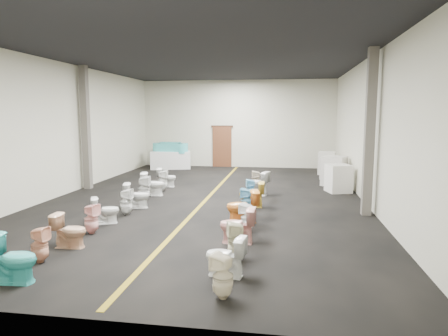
{
  "coord_description": "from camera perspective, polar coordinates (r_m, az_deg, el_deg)",
  "views": [
    {
      "loc": [
        2.54,
        -12.73,
        2.76
      ],
      "look_at": [
        0.39,
        1.0,
        0.88
      ],
      "focal_mm": 32.0,
      "sensor_mm": 36.0,
      "label": 1
    }
  ],
  "objects": [
    {
      "name": "wall_back",
      "position": [
        20.89,
        1.92,
        6.31
      ],
      "size": [
        10.0,
        0.0,
        10.0
      ],
      "primitive_type": "plane",
      "rotation": [
        1.57,
        0.0,
        0.0
      ],
      "color": "beige",
      "rests_on": "ground"
    },
    {
      "name": "toilet_left_5",
      "position": [
        11.32,
        -13.8,
        -4.72
      ],
      "size": [
        0.34,
        0.33,
        0.73
      ],
      "primitive_type": "imported",
      "rotation": [
        0.0,
        0.0,
        1.56
      ],
      "color": "silver",
      "rests_on": "floor"
    },
    {
      "name": "appliance_crate_c",
      "position": [
        17.77,
        14.83,
        -0.04
      ],
      "size": [
        0.88,
        0.88,
        0.88
      ],
      "primitive_type": "cube",
      "rotation": [
        0.0,
        0.0,
        -0.14
      ],
      "color": "silver",
      "rests_on": "floor"
    },
    {
      "name": "wall_front",
      "position": [
        5.4,
        -19.22,
        1.88
      ],
      "size": [
        10.0,
        0.0,
        10.0
      ],
      "primitive_type": "plane",
      "rotation": [
        -1.57,
        0.0,
        0.0
      ],
      "color": "beige",
      "rests_on": "ground"
    },
    {
      "name": "door_frame",
      "position": [
        20.96,
        -0.28,
        5.97
      ],
      "size": [
        1.15,
        0.08,
        0.1
      ],
      "primitive_type": "cube",
      "color": "#331C11",
      "rests_on": "back_door"
    },
    {
      "name": "back_door",
      "position": [
        21.01,
        -0.28,
        3.05
      ],
      "size": [
        1.0,
        0.1,
        2.1
      ],
      "primitive_type": "cube",
      "color": "#562D19",
      "rests_on": "floor"
    },
    {
      "name": "toilet_left_1",
      "position": [
        8.31,
        -24.85,
        -9.93
      ],
      "size": [
        0.33,
        0.32,
        0.68
      ],
      "primitive_type": "imported",
      "rotation": [
        0.0,
        0.0,
        1.52
      ],
      "color": "#E9A483",
      "rests_on": "floor"
    },
    {
      "name": "bathtub",
      "position": [
        20.46,
        -7.68,
        2.91
      ],
      "size": [
        1.86,
        0.74,
        0.55
      ],
      "rotation": [
        0.0,
        0.0,
        -0.07
      ],
      "color": "#3DAFB2",
      "rests_on": "display_table"
    },
    {
      "name": "appliance_crate_b",
      "position": [
        16.08,
        15.46,
        -0.39
      ],
      "size": [
        1.09,
        1.09,
        1.14
      ],
      "primitive_type": "cube",
      "rotation": [
        0.0,
        0.0,
        -0.42
      ],
      "color": "beige",
      "rests_on": "floor"
    },
    {
      "name": "toilet_right_4",
      "position": [
        9.46,
        3.32,
        -7.1
      ],
      "size": [
        0.42,
        0.41,
        0.69
      ],
      "primitive_type": "imported",
      "rotation": [
        0.0,
        0.0,
        -2.01
      ],
      "color": "white",
      "rests_on": "floor"
    },
    {
      "name": "appliance_crate_d",
      "position": [
        18.98,
        14.46,
        0.69
      ],
      "size": [
        0.86,
        0.86,
        1.04
      ],
      "primitive_type": "cube",
      "rotation": [
        0.0,
        0.0,
        -0.2
      ],
      "color": "silver",
      "rests_on": "floor"
    },
    {
      "name": "wall_right",
      "position": [
        12.98,
        19.9,
        5.01
      ],
      "size": [
        0.0,
        16.0,
        16.0
      ],
      "primitive_type": "plane",
      "rotation": [
        1.57,
        0.0,
        -1.57
      ],
      "color": "beige",
      "rests_on": "ground"
    },
    {
      "name": "toilet_right_3",
      "position": [
        8.64,
        1.93,
        -8.18
      ],
      "size": [
        0.78,
        0.47,
        0.78
      ],
      "primitive_type": "imported",
      "rotation": [
        0.0,
        0.0,
        -1.61
      ],
      "color": "#DE9A93",
      "rests_on": "floor"
    },
    {
      "name": "toilet_left_8",
      "position": [
        13.8,
        -10.1,
        -2.26
      ],
      "size": [
        0.83,
        0.54,
        0.79
      ],
      "primitive_type": "imported",
      "rotation": [
        0.0,
        0.0,
        1.7
      ],
      "color": "white",
      "rests_on": "floor"
    },
    {
      "name": "toilet_right_9",
      "position": [
        13.73,
        4.76,
        -2.16
      ],
      "size": [
        0.92,
        0.71,
        0.82
      ],
      "primitive_type": "imported",
      "rotation": [
        0.0,
        0.0,
        -1.93
      ],
      "color": "white",
      "rests_on": "floor"
    },
    {
      "name": "toilet_right_5",
      "position": [
        10.24,
        2.69,
        -5.51
      ],
      "size": [
        0.9,
        0.63,
        0.83
      ],
      "primitive_type": "imported",
      "rotation": [
        0.0,
        0.0,
        -1.35
      ],
      "color": "orange",
      "rests_on": "floor"
    },
    {
      "name": "column_left",
      "position": [
        15.56,
        -19.14,
        5.42
      ],
      "size": [
        0.25,
        0.25,
        4.5
      ],
      "primitive_type": "cube",
      "color": "#59544C",
      "rests_on": "floor"
    },
    {
      "name": "toilet_left_4",
      "position": [
        10.58,
        -16.58,
        -5.81
      ],
      "size": [
        0.77,
        0.63,
        0.68
      ],
      "primitive_type": "imported",
      "rotation": [
        0.0,
        0.0,
        2.0
      ],
      "color": "white",
      "rests_on": "floor"
    },
    {
      "name": "toilet_right_0",
      "position": [
        6.18,
        -0.17,
        -15.22
      ],
      "size": [
        0.41,
        0.41,
        0.7
      ],
      "primitive_type": "imported",
      "rotation": [
        0.0,
        0.0,
        -1.95
      ],
      "color": "beige",
      "rests_on": "floor"
    },
    {
      "name": "toilet_right_6",
      "position": [
        11.13,
        3.29,
        -4.73
      ],
      "size": [
        0.36,
        0.36,
        0.72
      ],
      "primitive_type": "imported",
      "rotation": [
        0.0,
        0.0,
        -1.67
      ],
      "color": "#68B1D3",
      "rests_on": "floor"
    },
    {
      "name": "display_table",
      "position": [
        20.52,
        -7.65,
        1.16
      ],
      "size": [
        2.18,
        1.5,
        0.88
      ],
      "primitive_type": "cube",
      "rotation": [
        0.0,
        0.0,
        0.27
      ],
      "color": "silver",
      "rests_on": "floor"
    },
    {
      "name": "toilet_right_2",
      "position": [
        7.68,
        1.78,
        -10.38
      ],
      "size": [
        0.42,
        0.41,
        0.75
      ],
      "primitive_type": "imported",
      "rotation": [
        0.0,
        0.0,
        -1.31
      ],
      "color": "beige",
      "rests_on": "floor"
    },
    {
      "name": "wall_left",
      "position": [
        14.81,
        -21.81,
        5.2
      ],
      "size": [
        0.0,
        16.0,
        16.0
      ],
      "primitive_type": "plane",
      "rotation": [
        1.57,
        0.0,
        1.57
      ],
      "color": "beige",
      "rests_on": "ground"
    },
    {
      "name": "toilet_right_10",
      "position": [
        14.53,
        4.68,
        -1.8
      ],
      "size": [
        0.37,
        0.37,
        0.73
      ],
      "primitive_type": "imported",
      "rotation": [
        0.0,
        0.0,
        -1.44
      ],
      "color": "beige",
      "rests_on": "floor"
    },
    {
      "name": "toilet_left_3",
      "position": [
        9.79,
        -18.43,
        -6.91
      ],
      "size": [
        0.39,
        0.38,
        0.71
      ],
      "primitive_type": "imported",
      "rotation": [
        0.0,
        0.0,
        1.34
      ],
      "color": "#F9B7B0",
      "rests_on": "floor"
    },
    {
      "name": "toilet_left_6",
      "position": [
        12.07,
        -12.34,
        -3.85
      ],
      "size": [
        0.81,
        0.58,
        0.75
      ],
      "primitive_type": "imported",
      "rotation": [
        0.0,
        0.0,
        1.8
      ],
      "color": "silver",
      "rests_on": "floor"
    },
    {
      "name": "column_right",
      "position": [
        11.46,
        20.08,
        4.71
      ],
      "size": [
        0.25,
        0.25,
        4.5
      ],
      "primitive_type": "cube",
      "color": "#59544C",
      "rests_on": "floor"
    },
    {
      "name": "floor",
      "position": [
        13.27,
        -2.33,
        -4.29
      ],
      "size": [
        16.0,
        16.0,
        0.0
      ],
      "primitive_type": "plane",
      "color": "black",
      "rests_on": "ground"
    },
    {
      "name": "toilet_right_7",
      "position": [
        11.93,
        3.98,
        -3.78
      ],
      "size": [
        0.77,
        0.47,
        0.77
      ],
      "primitive_type": "imported",
      "rotation": [
        0.0,
        0.0,
        -1.52
      ],
      "color": "gold",
      "rests_on": "floor"
    },
    {
      "name": "toilet_right_8",
      "position": [
        12.81,
        3.9,
        -3.14
      ],
      "size": [
        0.37,
        0.36,
        0.7
      ],
      "primitive_type": "imported",
      "rotation": [
        0.0,
        0.0,
        -1.41
      ],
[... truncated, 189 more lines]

